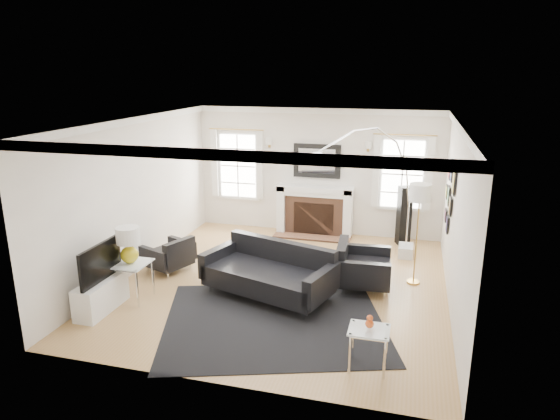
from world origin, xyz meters
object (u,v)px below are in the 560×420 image
(coffee_table, at_px, (287,257))
(gourd_lamp, at_px, (128,243))
(fireplace, at_px, (315,211))
(arc_floor_lamp, at_px, (366,190))
(sofa, at_px, (270,273))
(armchair_right, at_px, (361,268))
(armchair_left, at_px, (170,255))

(coffee_table, xyz_separation_m, gourd_lamp, (-2.16, -1.71, 0.66))
(fireplace, height_order, arc_floor_lamp, arc_floor_lamp)
(fireplace, bearing_deg, coffee_table, -91.11)
(sofa, distance_m, arc_floor_lamp, 2.43)
(coffee_table, relative_size, arc_floor_lamp, 0.29)
(armchair_right, bearing_deg, fireplace, 116.62)
(armchair_right, distance_m, arc_floor_lamp, 1.53)
(armchair_right, bearing_deg, armchair_left, -177.60)
(coffee_table, height_order, gourd_lamp, gourd_lamp)
(arc_floor_lamp, bearing_deg, armchair_left, -160.22)
(armchair_right, xyz_separation_m, arc_floor_lamp, (-0.07, 1.08, 1.09))
(sofa, distance_m, coffee_table, 0.97)
(armchair_right, distance_m, coffee_table, 1.40)
(fireplace, height_order, armchair_left, fireplace)
(coffee_table, distance_m, arc_floor_lamp, 1.88)
(sofa, xyz_separation_m, armchair_left, (-2.06, 0.51, -0.08))
(sofa, distance_m, gourd_lamp, 2.31)
(gourd_lamp, height_order, arc_floor_lamp, arc_floor_lamp)
(armchair_left, xyz_separation_m, arc_floor_lamp, (3.39, 1.22, 1.16))
(armchair_left, bearing_deg, coffee_table, 12.47)
(gourd_lamp, bearing_deg, coffee_table, 38.35)
(fireplace, bearing_deg, armchair_left, -127.75)
(fireplace, xyz_separation_m, arc_floor_lamp, (1.24, -1.56, 0.92))
(coffee_table, bearing_deg, arc_floor_lamp, 30.36)
(armchair_right, bearing_deg, coffee_table, 166.78)
(sofa, xyz_separation_m, armchair_right, (1.40, 0.65, -0.01))
(sofa, bearing_deg, armchair_right, 24.88)
(armchair_left, bearing_deg, sofa, -13.77)
(armchair_left, relative_size, armchair_right, 0.96)
(sofa, relative_size, coffee_table, 3.02)
(fireplace, distance_m, arc_floor_lamp, 2.19)
(fireplace, height_order, armchair_right, fireplace)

